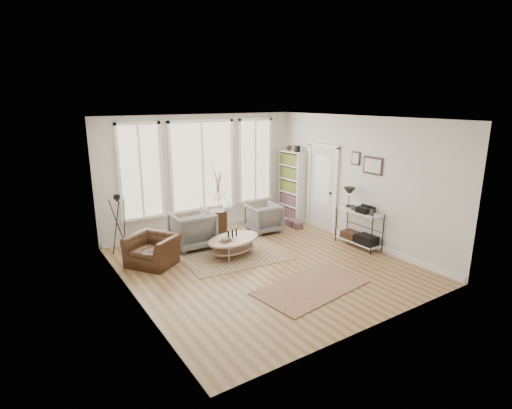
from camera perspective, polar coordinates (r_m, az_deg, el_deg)
room at (r=7.75m, az=1.20°, el=1.23°), size 5.50×5.54×2.90m
bay_window at (r=10.00m, az=-7.64°, el=5.26°), size 4.14×0.12×2.24m
door at (r=10.23m, az=9.48°, el=2.64°), size 0.09×1.06×2.22m
bookcase at (r=10.98m, az=5.15°, el=2.73°), size 0.31×0.85×2.06m
low_shelf at (r=9.28m, az=14.47°, el=-2.82°), size 0.38×1.08×1.30m
wall_art at (r=9.13m, az=15.74°, el=5.64°), size 0.04×0.88×0.44m
rug_main at (r=8.67m, az=-3.08°, el=-7.15°), size 2.32×1.83×0.01m
rug_runner at (r=7.30m, az=7.83°, el=-11.62°), size 2.13×1.37×0.01m
coffee_table at (r=8.52m, az=-3.25°, el=-5.39°), size 1.42×1.10×0.58m
armchair_left at (r=9.08m, az=-9.09°, el=-3.54°), size 0.93×0.96×0.83m
armchair_right at (r=10.04m, az=1.07°, el=-1.92°), size 0.81×0.83×0.71m
side_table at (r=9.65m, az=-5.43°, el=0.41°), size 0.42×0.42×1.78m
vase at (r=9.61m, az=-4.06°, el=-0.19°), size 0.32×0.32×0.26m
accent_chair at (r=8.35m, az=-14.54°, el=-6.32°), size 1.24×1.21×0.61m
tripod_camera at (r=9.00m, az=-18.91°, el=-3.08°), size 0.46×0.46×1.32m
book_stack_near at (r=10.59m, az=5.06°, el=-2.58°), size 0.22×0.28×0.18m
book_stack_far at (r=10.41m, az=5.93°, el=-2.95°), size 0.27×0.31×0.17m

